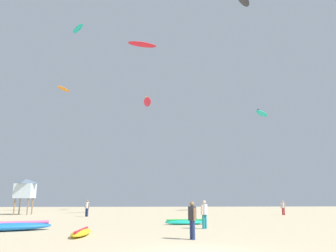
# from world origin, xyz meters

# --- Properties ---
(person_foreground) EXTENTS (0.40, 0.56, 1.78)m
(person_foreground) POSITION_xyz_m (0.42, 3.98, 1.04)
(person_foreground) COLOR navy
(person_foreground) RESTS_ON ground
(person_midground) EXTENTS (0.52, 0.39, 1.74)m
(person_midground) POSITION_xyz_m (-8.27, 23.33, 1.01)
(person_midground) COLOR navy
(person_midground) RESTS_ON ground
(person_left) EXTENTS (0.42, 0.40, 1.61)m
(person_left) POSITION_xyz_m (13.81, 25.12, 0.94)
(person_left) COLOR #B21E23
(person_left) RESTS_ON ground
(person_right) EXTENTS (0.49, 0.42, 1.79)m
(person_right) POSITION_xyz_m (1.92, 9.30, 1.05)
(person_right) COLOR teal
(person_right) RESTS_ON ground
(kite_grounded_near) EXTENTS (4.79, 2.99, 0.56)m
(kite_grounded_near) POSITION_xyz_m (-10.01, 8.57, 0.27)
(kite_grounded_near) COLOR blue
(kite_grounded_near) RESTS_ON ground
(kite_grounded_mid) EXTENTS (0.92, 3.05, 0.38)m
(kite_grounded_mid) POSITION_xyz_m (-5.23, 5.73, 0.17)
(kite_grounded_mid) COLOR yellow
(kite_grounded_mid) RESTS_ON ground
(kite_grounded_far) EXTENTS (3.26, 1.26, 0.41)m
(kite_grounded_far) POSITION_xyz_m (1.08, 12.66, 0.18)
(kite_grounded_far) COLOR #19B29E
(kite_grounded_far) RESTS_ON ground
(lifeguard_tower) EXTENTS (2.30, 2.30, 4.15)m
(lifeguard_tower) POSITION_xyz_m (-16.48, 27.59, 3.05)
(lifeguard_tower) COLOR #8C704C
(lifeguard_tower) RESTS_ON ground
(kite_aloft_0) EXTENTS (3.58, 4.31, 0.57)m
(kite_aloft_0) POSITION_xyz_m (15.76, 35.18, 14.80)
(kite_aloft_0) COLOR #19B29E
(kite_aloft_1) EXTENTS (4.55, 2.27, 0.59)m
(kite_aloft_1) POSITION_xyz_m (-3.01, 32.55, 24.66)
(kite_aloft_1) COLOR red
(kite_aloft_3) EXTENTS (1.69, 4.60, 1.13)m
(kite_aloft_3) POSITION_xyz_m (-2.16, 38.03, 17.26)
(kite_aloft_3) COLOR red
(kite_aloft_4) EXTENTS (2.51, 3.20, 0.53)m
(kite_aloft_4) POSITION_xyz_m (-12.23, 30.20, 25.65)
(kite_aloft_4) COLOR #19B29E
(kite_aloft_5) EXTENTS (1.94, 3.18, 0.36)m
(kite_aloft_5) POSITION_xyz_m (-16.04, 38.93, 19.50)
(kite_aloft_5) COLOR orange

